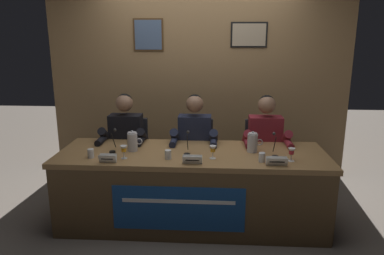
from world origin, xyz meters
name	(u,v)px	position (x,y,z in m)	size (l,w,h in m)	color
ground_plane	(192,220)	(0.00, 0.00, 0.00)	(12.00, 12.00, 0.00)	#70665B
wall_back_panelled	(198,79)	(0.00, 1.31, 1.30)	(3.83, 0.14, 2.60)	#937047
conference_table	(191,179)	(0.00, -0.10, 0.50)	(2.63, 0.87, 0.74)	olive
chair_left	(130,158)	(-0.78, 0.62, 0.44)	(0.44, 0.44, 0.91)	black
panelist_left	(125,141)	(-0.78, 0.42, 0.72)	(0.51, 0.48, 1.24)	black
nameplate_left	(108,158)	(-0.74, -0.35, 0.78)	(0.16, 0.06, 0.08)	white
juice_glass_left	(124,150)	(-0.62, -0.23, 0.83)	(0.06, 0.06, 0.12)	white
water_cup_left	(91,154)	(-0.94, -0.23, 0.78)	(0.06, 0.06, 0.08)	silver
microphone_left	(113,144)	(-0.77, -0.03, 0.81)	(0.06, 0.17, 0.22)	black
chair_center	(195,160)	(0.00, 0.62, 0.44)	(0.44, 0.44, 0.91)	black
panelist_center	(194,142)	(0.00, 0.42, 0.72)	(0.51, 0.48, 1.24)	black
nameplate_center	(192,160)	(0.02, -0.34, 0.78)	(0.18, 0.06, 0.08)	white
juice_glass_center	(213,150)	(0.20, -0.18, 0.83)	(0.06, 0.06, 0.12)	white
water_cup_center	(168,155)	(-0.21, -0.22, 0.78)	(0.06, 0.06, 0.08)	silver
microphone_center	(187,147)	(-0.04, -0.06, 0.81)	(0.06, 0.17, 0.22)	black
chair_right	(262,161)	(0.78, 0.62, 0.44)	(0.44, 0.44, 0.91)	black
panelist_right	(266,143)	(0.78, 0.42, 0.72)	(0.51, 0.48, 1.24)	black
nameplate_right	(277,161)	(0.77, -0.33, 0.78)	(0.19, 0.06, 0.08)	white
juice_glass_right	(291,152)	(0.92, -0.21, 0.83)	(0.06, 0.06, 0.12)	white
water_cup_right	(262,158)	(0.65, -0.24, 0.78)	(0.06, 0.06, 0.08)	silver
microphone_right	(275,149)	(0.79, -0.08, 0.81)	(0.06, 0.17, 0.22)	black
water_pitcher_left_side	(133,142)	(-0.59, 0.01, 0.83)	(0.15, 0.10, 0.21)	silver
water_pitcher_right_side	(253,143)	(0.59, 0.05, 0.83)	(0.15, 0.10, 0.21)	silver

